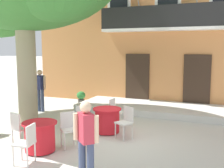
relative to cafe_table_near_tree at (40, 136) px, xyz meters
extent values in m
plane|color=beige|center=(1.36, 1.55, -0.39)|extent=(120.00, 120.00, 0.00)
cube|color=#CC844C|center=(1.81, 8.55, 3.36)|extent=(13.00, 4.00, 7.50)
cube|color=#332319|center=(0.51, 6.52, 0.76)|extent=(1.10, 0.08, 2.30)
cube|color=#332319|center=(3.11, 6.52, 0.76)|extent=(1.10, 0.08, 2.30)
cube|color=silver|center=(-0.39, 6.51, 4.26)|extent=(1.10, 0.08, 1.90)
cube|color=black|center=(-0.39, 6.48, 4.26)|extent=(0.84, 0.04, 1.60)
cube|color=silver|center=(1.81, 6.23, 2.95)|extent=(5.60, 0.65, 0.12)
cube|color=black|center=(1.81, 5.93, 3.46)|extent=(5.60, 0.06, 0.90)
cylinder|color=#995638|center=(-0.49, 6.25, 3.15)|extent=(0.35, 0.35, 0.29)
ellipsoid|color=#4C8E38|center=(-0.49, 6.25, 3.47)|extent=(0.46, 0.46, 0.35)
cylinder|color=#47423D|center=(0.66, 6.25, 3.15)|extent=(0.26, 0.26, 0.28)
ellipsoid|color=#2D7533|center=(0.66, 6.25, 3.46)|extent=(0.34, 0.34, 0.34)
cylinder|color=#47423D|center=(1.81, 6.25, 3.16)|extent=(0.35, 0.35, 0.31)
ellipsoid|color=#4C8E38|center=(1.81, 6.25, 3.47)|extent=(0.46, 0.46, 0.30)
cylinder|color=slate|center=(2.96, 6.25, 3.15)|extent=(0.28, 0.28, 0.27)
ellipsoid|color=#38843D|center=(2.96, 6.25, 3.53)|extent=(0.36, 0.36, 0.49)
cube|color=silver|center=(1.81, 5.40, -0.27)|extent=(6.66, 2.30, 0.25)
cylinder|color=gray|center=(-1.91, 1.93, 1.25)|extent=(0.63, 0.63, 3.28)
cylinder|color=red|center=(0.00, 0.00, -0.02)|extent=(0.74, 0.74, 0.68)
cylinder|color=red|center=(0.00, 0.00, 0.35)|extent=(0.86, 0.86, 0.04)
cylinder|color=#2D2823|center=(0.00, 0.00, -0.38)|extent=(0.44, 0.44, 0.03)
cylinder|color=silver|center=(-0.01, -0.94, -0.17)|extent=(0.04, 0.04, 0.45)
cylinder|color=silver|center=(-0.07, -0.60, -0.17)|extent=(0.04, 0.04, 0.45)
cylinder|color=silver|center=(0.32, -0.88, -0.17)|extent=(0.04, 0.04, 0.45)
cylinder|color=silver|center=(0.26, -0.54, -0.17)|extent=(0.04, 0.04, 0.45)
cube|color=silver|center=(0.13, -0.74, 0.08)|extent=(0.46, 0.46, 0.04)
cube|color=silver|center=(0.30, -0.71, 0.31)|extent=(0.10, 0.38, 0.42)
cylinder|color=silver|center=(0.76, 0.55, -0.17)|extent=(0.04, 0.04, 0.45)
cylinder|color=silver|center=(0.52, 0.30, -0.17)|extent=(0.04, 0.04, 0.45)
cylinder|color=silver|center=(0.51, 0.78, -0.17)|extent=(0.04, 0.04, 0.45)
cylinder|color=silver|center=(0.28, 0.54, -0.17)|extent=(0.04, 0.04, 0.45)
cube|color=silver|center=(0.52, 0.54, 0.08)|extent=(0.57, 0.57, 0.04)
cube|color=silver|center=(0.39, 0.67, 0.31)|extent=(0.29, 0.30, 0.42)
cylinder|color=silver|center=(-0.85, 0.40, -0.17)|extent=(0.04, 0.04, 0.45)
cylinder|color=silver|center=(-0.52, 0.31, -0.17)|extent=(0.04, 0.04, 0.45)
cylinder|color=silver|center=(-0.93, 0.07, -0.17)|extent=(0.04, 0.04, 0.45)
cylinder|color=silver|center=(-0.60, -0.02, -0.17)|extent=(0.04, 0.04, 0.45)
cube|color=silver|center=(-0.73, 0.19, 0.08)|extent=(0.49, 0.49, 0.04)
cube|color=silver|center=(-0.77, 0.02, 0.31)|extent=(0.38, 0.14, 0.42)
cylinder|color=red|center=(0.93, 2.06, -0.02)|extent=(0.74, 0.74, 0.68)
cylinder|color=red|center=(0.93, 2.06, 0.35)|extent=(0.86, 0.86, 0.04)
cylinder|color=#2D2823|center=(0.93, 2.06, -0.38)|extent=(0.44, 0.44, 0.03)
cylinder|color=silver|center=(1.67, 1.48, -0.17)|extent=(0.04, 0.04, 0.45)
cylinder|color=silver|center=(1.37, 1.64, -0.17)|extent=(0.04, 0.04, 0.45)
cylinder|color=silver|center=(1.83, 1.79, -0.17)|extent=(0.04, 0.04, 0.45)
cylinder|color=silver|center=(1.53, 1.94, -0.17)|extent=(0.04, 0.04, 0.45)
cube|color=silver|center=(1.60, 1.71, 0.08)|extent=(0.54, 0.54, 0.04)
cube|color=silver|center=(1.68, 1.87, 0.31)|extent=(0.36, 0.21, 0.42)
cylinder|color=silver|center=(1.15, 2.97, -0.17)|extent=(0.04, 0.04, 0.45)
cylinder|color=silver|center=(1.14, 2.63, -0.17)|extent=(0.04, 0.04, 0.45)
cylinder|color=silver|center=(0.81, 2.99, -0.17)|extent=(0.04, 0.04, 0.45)
cylinder|color=silver|center=(0.80, 2.65, -0.17)|extent=(0.04, 0.04, 0.45)
cube|color=silver|center=(0.97, 2.81, 0.08)|extent=(0.42, 0.42, 0.04)
cube|color=silver|center=(0.79, 2.82, 0.31)|extent=(0.06, 0.38, 0.42)
cylinder|color=silver|center=(0.07, 1.71, -0.17)|extent=(0.04, 0.04, 0.45)
cylinder|color=silver|center=(0.35, 1.90, -0.17)|extent=(0.04, 0.04, 0.45)
cylinder|color=silver|center=(0.25, 1.43, -0.17)|extent=(0.04, 0.04, 0.45)
cylinder|color=silver|center=(0.53, 1.61, -0.17)|extent=(0.04, 0.04, 0.45)
cube|color=silver|center=(0.30, 1.66, 0.08)|extent=(0.55, 0.55, 0.04)
cube|color=silver|center=(0.40, 1.51, 0.31)|extent=(0.34, 0.24, 0.42)
cylinder|color=#47423D|center=(-1.87, 5.55, -0.28)|extent=(0.30, 0.30, 0.23)
ellipsoid|color=#2D7533|center=(-1.87, 5.55, 0.02)|extent=(0.40, 0.40, 0.36)
cylinder|color=#384260|center=(-2.79, 3.66, 0.06)|extent=(0.14, 0.14, 0.91)
cylinder|color=#384260|center=(-2.61, 3.66, 0.06)|extent=(0.14, 0.14, 0.91)
cube|color=#1E2347|center=(-2.70, 3.66, 0.80)|extent=(0.38, 0.30, 0.56)
sphere|color=tan|center=(-2.70, 3.66, 1.20)|extent=(0.22, 0.22, 0.22)
cylinder|color=tan|center=(-2.92, 3.66, 0.80)|extent=(0.09, 0.09, 0.52)
cylinder|color=tan|center=(-2.48, 3.66, 0.80)|extent=(0.09, 0.09, 0.52)
cylinder|color=#384260|center=(1.71, -0.97, 0.01)|extent=(0.14, 0.14, 0.81)
cylinder|color=#384260|center=(1.89, -0.97, 0.01)|extent=(0.14, 0.14, 0.81)
cube|color=#B72D3D|center=(1.80, -0.97, 0.70)|extent=(0.40, 0.39, 0.56)
sphere|color=beige|center=(1.80, -0.97, 1.10)|extent=(0.22, 0.22, 0.22)
cylinder|color=beige|center=(1.58, -0.97, 0.70)|extent=(0.09, 0.09, 0.52)
cylinder|color=beige|center=(2.02, -0.97, 0.70)|extent=(0.09, 0.09, 0.52)
camera|label=1|loc=(4.17, -5.46, 2.20)|focal=44.35mm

